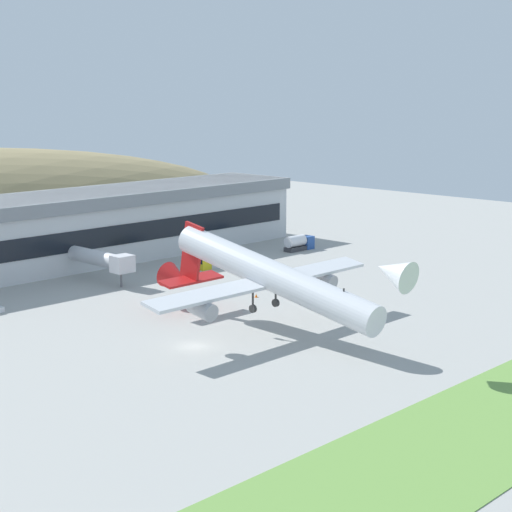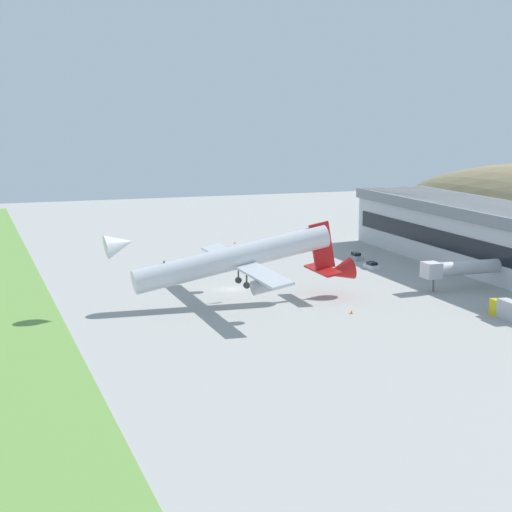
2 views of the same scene
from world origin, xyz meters
TOP-DOWN VIEW (x-y plane):
  - ground_plane at (0.00, 0.00)m, footprint 322.86×322.86m
  - grass_strip_foreground at (0.00, -40.33)m, footprint 290.57×16.60m
  - terminal_building at (12.72, 56.60)m, footprint 116.44×18.43m
  - jetway_0 at (14.17, 39.27)m, footprint 3.38×15.68m
  - cargo_airplane at (11.49, -2.20)m, footprint 39.49×44.41m
  - fuel_truck at (35.77, 34.84)m, footprint 6.91×2.41m
  - box_truck at (60.04, 35.09)m, footprint 7.17×2.41m
  - traffic_cone_0 at (24.64, 12.88)m, footprint 0.52×0.52m

SIDE VIEW (x-z plane):
  - ground_plane at x=0.00m, z-range 0.00..0.00m
  - grass_strip_foreground at x=0.00m, z-range 0.00..0.08m
  - traffic_cone_0 at x=24.64m, z-range -0.01..0.57m
  - fuel_truck at x=35.77m, z-range -0.07..3.04m
  - box_truck at x=60.04m, z-range -0.08..3.10m
  - jetway_0 at x=14.17m, z-range 1.28..6.71m
  - terminal_building at x=12.72m, z-range 0.89..14.21m
  - cargo_airplane at x=11.49m, z-range 1.75..13.52m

